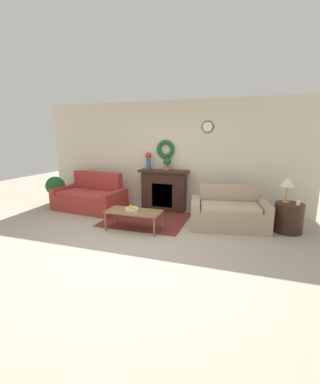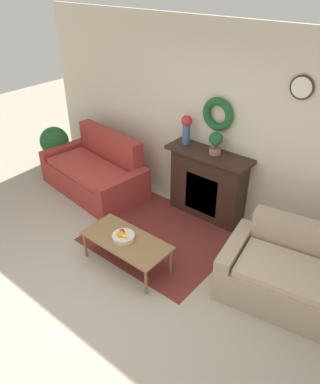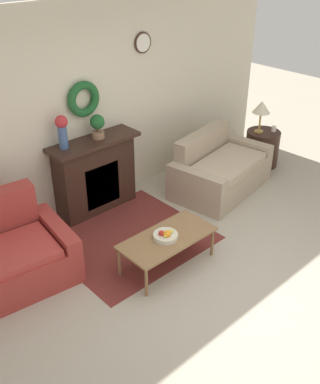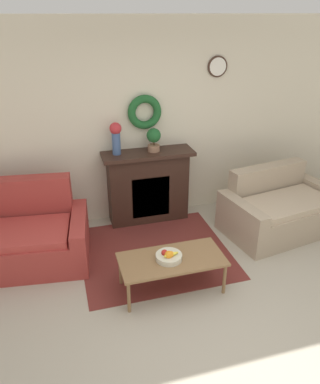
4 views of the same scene
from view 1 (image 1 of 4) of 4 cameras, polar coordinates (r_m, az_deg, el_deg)
ground_plane at (r=4.52m, az=-7.35°, el=-11.81°), size 16.00×16.00×0.00m
floor_rug at (r=5.86m, az=-3.01°, el=-6.03°), size 1.81×1.63×0.01m
wall_back at (r=6.53m, az=2.07°, el=7.95°), size 6.80×0.17×2.70m
fireplace at (r=6.47m, az=0.88°, el=0.45°), size 1.24×0.41×1.03m
couch_left at (r=6.81m, az=-15.18°, el=-1.19°), size 1.87×1.15×0.93m
loveseat_right at (r=5.49m, az=14.99°, el=-4.49°), size 1.65×1.14×0.83m
coffee_table at (r=5.15m, az=-5.87°, el=-4.57°), size 1.11×0.53×0.39m
fruit_bowl at (r=5.13m, az=-6.33°, el=-3.74°), size 0.28×0.28×0.12m
side_table_by_loveseat at (r=5.62m, az=26.64°, el=-5.12°), size 0.54×0.54×0.57m
table_lamp at (r=5.51m, az=26.54°, el=1.92°), size 0.28×0.28×0.51m
mug at (r=5.46m, az=28.35°, el=-2.14°), size 0.08×0.08×0.09m
vase_on_mantel_left at (r=6.50m, az=-2.60°, el=7.24°), size 0.16×0.16×0.42m
potted_plant_on_mantel at (r=6.33m, az=1.59°, el=6.46°), size 0.19×0.19×0.31m
potted_plant_floor_by_couch at (r=7.47m, az=-22.20°, el=0.89°), size 0.50×0.50×0.79m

